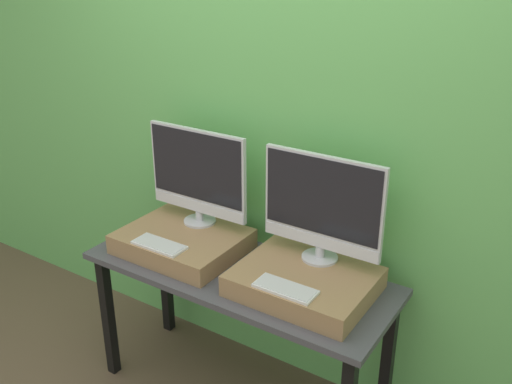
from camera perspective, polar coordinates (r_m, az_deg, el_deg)
The scene contains 8 objects.
wall_back at distance 2.70m, azimuth 2.40°, elevation 5.86°, with size 8.00×0.04×2.60m.
workbench at distance 2.71m, azimuth -1.73°, elevation -9.55°, with size 1.46×0.57×0.73m.
wooden_riser_left at distance 2.82m, azimuth -7.34°, elevation -4.90°, with size 0.58×0.46×0.10m.
monitor_left at distance 2.79m, azimuth -5.86°, elevation 1.77°, with size 0.56×0.16×0.49m.
keyboard_left at distance 2.69m, azimuth -9.65°, elevation -5.22°, with size 0.26×0.11×0.01m.
wooden_riser_right at distance 2.49m, azimuth 4.86°, elevation -8.93°, with size 0.58×0.46×0.10m.
monitor_right at distance 2.45m, azimuth 6.63°, elevation -1.38°, with size 0.56×0.16×0.49m.
keyboard_right at distance 2.34m, azimuth 2.95°, elevation -9.60°, with size 0.26×0.11×0.01m.
Camera 1 is at (1.31, -1.58, 2.10)m, focal length 40.00 mm.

